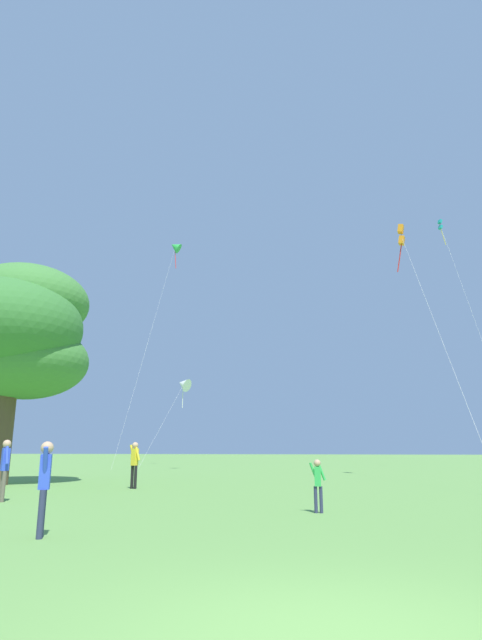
% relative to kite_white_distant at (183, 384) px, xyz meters
% --- Properties ---
extents(ground_plane, '(400.00, 400.00, 0.00)m').
position_rel_kite_white_distant_xyz_m(ground_plane, '(15.31, -35.72, -6.80)').
color(ground_plane, '#669947').
extents(kite_white_distant, '(1.45, 9.31, 7.47)m').
position_rel_kite_white_distant_xyz_m(kite_white_distant, '(0.00, 0.00, 0.00)').
color(kite_white_distant, white).
rests_on(kite_white_distant, ground_plane).
extents(kite_orange_box, '(2.24, 12.08, 14.81)m').
position_rel_kite_white_distant_xyz_m(kite_orange_box, '(17.56, -9.60, 7.17)').
color(kite_orange_box, orange).
rests_on(kite_orange_box, ground_plane).
extents(kite_green_small, '(1.59, 11.31, 22.98)m').
position_rel_kite_white_distant_xyz_m(kite_green_small, '(-4.21, 7.41, 15.42)').
color(kite_green_small, green).
rests_on(kite_green_small, ground_plane).
extents(kite_teal_box, '(3.07, 8.84, 21.92)m').
position_rel_kite_white_distant_xyz_m(kite_teal_box, '(21.99, 6.55, 13.98)').
color(kite_teal_box, teal).
rests_on(kite_teal_box, ground_plane).
extents(person_far_back, '(0.33, 0.50, 1.65)m').
position_rel_kite_white_distant_xyz_m(person_far_back, '(9.88, -31.97, -5.81)').
color(person_far_back, '#2D3351').
rests_on(person_far_back, ground_plane).
extents(person_near_tree, '(0.58, 0.27, 1.82)m').
position_rel_kite_white_distant_xyz_m(person_near_tree, '(5.96, -20.43, -5.71)').
color(person_near_tree, black).
rests_on(person_near_tree, ground_plane).
extents(person_child_small, '(0.41, 0.17, 1.27)m').
position_rel_kite_white_distant_xyz_m(person_child_small, '(14.15, -26.91, -6.04)').
color(person_child_small, '#2D3351').
rests_on(person_child_small, ground_plane).
extents(person_with_spool, '(0.51, 0.43, 1.81)m').
position_rel_kite_white_distant_xyz_m(person_with_spool, '(4.65, -26.50, -5.71)').
color(person_with_spool, '#665B4C').
rests_on(person_with_spool, ground_plane).
extents(tree_left_oak, '(6.58, 7.21, 10.28)m').
position_rel_kite_white_distant_xyz_m(tree_left_oak, '(-0.63, -19.88, 0.21)').
color(tree_left_oak, brown).
rests_on(tree_left_oak, ground_plane).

